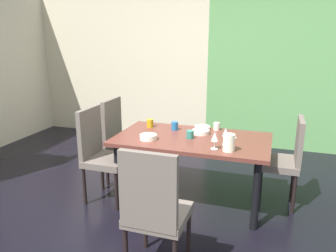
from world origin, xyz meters
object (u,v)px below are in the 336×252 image
at_px(serving_bowl_front, 148,137).
at_px(cup_near_window, 217,126).
at_px(wine_glass_center, 215,137).
at_px(cup_east, 175,126).
at_px(chair_left_far, 121,137).
at_px(dining_table, 192,146).
at_px(chair_right_far, 285,157).
at_px(chair_left_near, 100,151).
at_px(wine_glass_rear, 226,133).
at_px(pitcher_south, 229,143).
at_px(serving_bowl_corner, 202,128).
at_px(cup_left, 150,123).
at_px(cup_west, 190,134).
at_px(serving_bowl_near_shelf, 201,132).
at_px(chair_head_near, 154,208).

xyz_separation_m(serving_bowl_front, cup_near_window, (0.61, 0.57, 0.02)).
xyz_separation_m(wine_glass_center, cup_east, (-0.55, 0.50, -0.07)).
distance_m(chair_left_far, cup_near_window, 1.17).
distance_m(chair_left_far, serving_bowl_front, 0.73).
distance_m(dining_table, chair_right_far, 0.99).
relative_size(chair_left_near, wine_glass_rear, 6.11).
bearing_deg(wine_glass_rear, wine_glass_center, -114.44).
height_order(cup_near_window, pitcher_south, pitcher_south).
bearing_deg(chair_right_far, serving_bowl_front, 108.51).
xyz_separation_m(serving_bowl_corner, pitcher_south, (0.39, -0.62, 0.06)).
xyz_separation_m(chair_left_near, serving_bowl_front, (0.54, 0.05, 0.20)).
xyz_separation_m(chair_left_near, cup_east, (0.70, 0.47, 0.22)).
xyz_separation_m(chair_right_far, chair_left_near, (-1.90, -0.51, 0.02)).
xyz_separation_m(chair_left_far, cup_left, (0.39, -0.01, 0.21)).
xyz_separation_m(wine_glass_center, serving_bowl_front, (-0.70, 0.08, -0.09)).
relative_size(dining_table, chair_right_far, 1.68).
bearing_deg(cup_west, dining_table, 67.67).
bearing_deg(wine_glass_rear, cup_east, 151.87).
bearing_deg(serving_bowl_near_shelf, dining_table, -109.48).
height_order(chair_head_near, serving_bowl_corner, chair_head_near).
xyz_separation_m(chair_right_far, chair_head_near, (-0.92, -1.46, 0.02)).
bearing_deg(cup_near_window, pitcher_south, -70.71).
relative_size(chair_right_far, wine_glass_rear, 5.70).
bearing_deg(serving_bowl_near_shelf, wine_glass_rear, -42.03).
relative_size(chair_left_near, cup_left, 11.03).
xyz_separation_m(serving_bowl_front, serving_bowl_near_shelf, (0.47, 0.37, -0.00)).
relative_size(chair_left_near, pitcher_south, 6.22).
bearing_deg(chair_right_far, serving_bowl_near_shelf, 95.79).
relative_size(chair_right_far, cup_west, 11.49).
bearing_deg(serving_bowl_corner, wine_glass_center, -67.48).
distance_m(chair_right_far, chair_head_near, 1.73).
xyz_separation_m(wine_glass_rear, serving_bowl_corner, (-0.33, 0.43, -0.10)).
bearing_deg(chair_left_far, cup_near_window, 95.60).
xyz_separation_m(dining_table, cup_east, (-0.26, 0.22, 0.14)).
height_order(dining_table, chair_right_far, chair_right_far).
bearing_deg(wine_glass_center, serving_bowl_front, 173.66).
relative_size(chair_left_near, serving_bowl_near_shelf, 5.53).
height_order(chair_left_near, serving_bowl_corner, chair_left_near).
bearing_deg(cup_west, wine_glass_center, -39.54).
relative_size(cup_near_window, pitcher_south, 0.52).
bearing_deg(chair_right_far, chair_head_near, 147.87).
height_order(dining_table, serving_bowl_near_shelf, serving_bowl_near_shelf).
relative_size(chair_left_far, serving_bowl_corner, 5.94).
bearing_deg(dining_table, wine_glass_center, -44.28).
bearing_deg(wine_glass_center, cup_near_window, 98.33).
relative_size(cup_left, pitcher_south, 0.56).
bearing_deg(wine_glass_rear, chair_left_far, 164.44).
height_order(chair_right_far, chair_head_near, chair_head_near).
relative_size(chair_left_far, cup_near_window, 11.99).
distance_m(dining_table, cup_near_window, 0.43).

